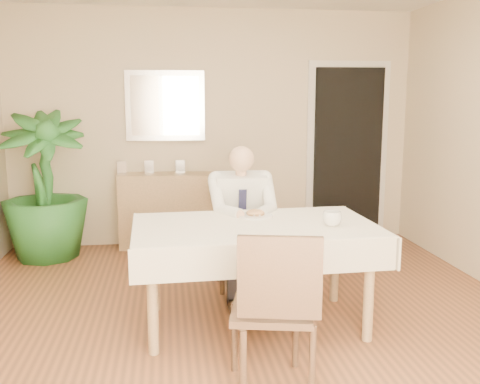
{
  "coord_description": "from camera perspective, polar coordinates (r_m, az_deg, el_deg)",
  "views": [
    {
      "loc": [
        -0.53,
        -3.5,
        1.64
      ],
      "look_at": [
        0.0,
        0.35,
        0.95
      ],
      "focal_mm": 40.0,
      "sensor_mm": 36.0,
      "label": 1
    }
  ],
  "objects": [
    {
      "name": "room",
      "position": [
        3.55,
        0.77,
        4.59
      ],
      "size": [
        5.0,
        5.02,
        2.6
      ],
      "color": "brown",
      "rests_on": "ground"
    },
    {
      "name": "window",
      "position": [
        1.17,
        19.09,
        0.32
      ],
      "size": [
        1.34,
        0.04,
        1.44
      ],
      "color": "beige",
      "rests_on": "room"
    },
    {
      "name": "doorway",
      "position": [
        6.35,
        11.38,
        4.06
      ],
      "size": [
        0.96,
        0.07,
        2.1
      ],
      "color": "beige",
      "rests_on": "ground"
    },
    {
      "name": "mirror",
      "position": [
        5.97,
        -7.99,
        9.09
      ],
      "size": [
        0.86,
        0.04,
        0.76
      ],
      "color": "silver",
      "rests_on": "room"
    },
    {
      "name": "dining_table",
      "position": [
        3.82,
        1.58,
        -4.67
      ],
      "size": [
        1.75,
        1.07,
        0.75
      ],
      "rotation": [
        0.0,
        0.0,
        0.03
      ],
      "color": "tan",
      "rests_on": "ground"
    },
    {
      "name": "chair_far",
      "position": [
        4.71,
        -0.17,
        -4.31
      ],
      "size": [
        0.4,
        0.4,
        0.84
      ],
      "rotation": [
        0.0,
        0.0,
        0.0
      ],
      "color": "#3B2519",
      "rests_on": "ground"
    },
    {
      "name": "chair_near",
      "position": [
        2.99,
        3.74,
        -11.76
      ],
      "size": [
        0.53,
        0.53,
        0.94
      ],
      "rotation": [
        0.0,
        0.0,
        -0.21
      ],
      "color": "#3B2519",
      "rests_on": "ground"
    },
    {
      "name": "seated_man",
      "position": [
        4.38,
        0.32,
        -2.43
      ],
      "size": [
        0.48,
        0.72,
        1.24
      ],
      "color": "white",
      "rests_on": "ground"
    },
    {
      "name": "plate",
      "position": [
        4.02,
        1.66,
        -2.55
      ],
      "size": [
        0.26,
        0.26,
        0.02
      ],
      "primitive_type": "cylinder",
      "color": "white",
      "rests_on": "dining_table"
    },
    {
      "name": "food",
      "position": [
        4.02,
        1.66,
        -2.24
      ],
      "size": [
        0.14,
        0.14,
        0.06
      ],
      "primitive_type": "ellipsoid",
      "color": "brown",
      "rests_on": "dining_table"
    },
    {
      "name": "knife",
      "position": [
        3.97,
        2.37,
        -2.48
      ],
      "size": [
        0.01,
        0.13,
        0.01
      ],
      "primitive_type": "cylinder",
      "rotation": [
        1.57,
        0.0,
        0.0
      ],
      "color": "silver",
      "rests_on": "dining_table"
    },
    {
      "name": "fork",
      "position": [
        3.96,
        1.23,
        -2.51
      ],
      "size": [
        0.01,
        0.13,
        0.01
      ],
      "primitive_type": "cylinder",
      "rotation": [
        1.57,
        0.0,
        0.0
      ],
      "color": "silver",
      "rests_on": "dining_table"
    },
    {
      "name": "coffee_mug",
      "position": [
        3.79,
        9.8,
        -2.81
      ],
      "size": [
        0.14,
        0.14,
        0.1
      ],
      "primitive_type": "imported",
      "rotation": [
        0.0,
        0.0,
        -0.1
      ],
      "color": "white",
      "rests_on": "dining_table"
    },
    {
      "name": "sideboard",
      "position": [
        5.95,
        -7.73,
        -1.96
      ],
      "size": [
        1.06,
        0.45,
        0.82
      ],
      "primitive_type": "cube",
      "rotation": [
        0.0,
        0.0,
        -0.1
      ],
      "color": "tan",
      "rests_on": "ground"
    },
    {
      "name": "photo_frame_left",
      "position": [
        5.92,
        -12.52,
        2.56
      ],
      "size": [
        0.1,
        0.02,
        0.14
      ],
      "primitive_type": "cube",
      "color": "silver",
      "rests_on": "sideboard"
    },
    {
      "name": "photo_frame_center",
      "position": [
        5.92,
        -9.68,
        2.66
      ],
      "size": [
        0.1,
        0.02,
        0.14
      ],
      "primitive_type": "cube",
      "color": "silver",
      "rests_on": "sideboard"
    },
    {
      "name": "photo_frame_right",
      "position": [
        5.91,
        -6.4,
        2.72
      ],
      "size": [
        0.1,
        0.02,
        0.14
      ],
      "primitive_type": "cube",
      "color": "silver",
      "rests_on": "sideboard"
    },
    {
      "name": "potted_palm",
      "position": [
        5.78,
        -20.17,
        0.65
      ],
      "size": [
        0.99,
        0.99,
        1.52
      ],
      "primitive_type": "imported",
      "rotation": [
        0.0,
        0.0,
        0.19
      ],
      "color": "#1C511D",
      "rests_on": "ground"
    }
  ]
}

